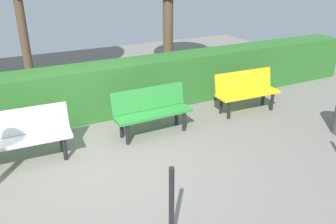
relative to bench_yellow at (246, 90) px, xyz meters
name	(u,v)px	position (x,y,z in m)	size (l,w,h in m)	color
ground_plane	(107,166)	(3.36, 0.81, -0.48)	(16.34, 16.34, 0.00)	gray
bench_yellow	(246,90)	(0.00, 0.00, 0.00)	(1.42, 0.52, 0.86)	yellow
bench_green	(151,109)	(2.24, 0.05, 0.00)	(1.46, 0.48, 0.86)	#2D8C38
bench_white	(20,135)	(4.50, 0.05, 0.00)	(1.55, 0.53, 0.86)	white
hedge_row	(123,87)	(2.33, -1.19, 0.06)	(12.34, 0.75, 1.08)	#2D6B28
railing_post_mid	(171,207)	(3.20, 2.70, 0.02)	(0.06, 0.06, 1.00)	black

